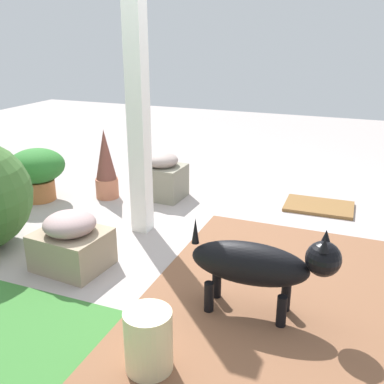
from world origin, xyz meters
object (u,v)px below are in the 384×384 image
stone_planter_far (71,242)px  ceramic_urn (149,342)px  terracotta_pot_spiky (106,166)px  doormat (319,206)px  dog (260,264)px  porch_pillar (138,104)px  stone_planter_nearest (162,177)px  terracotta_pot_broad (37,170)px

stone_planter_far → ceramic_urn: stone_planter_far is taller
terracotta_pot_spiky → doormat: 2.07m
stone_planter_far → terracotta_pot_spiky: bearing=-68.0°
dog → terracotta_pot_spiky: bearing=-36.5°
stone_planter_far → doormat: stone_planter_far is taller
dog → ceramic_urn: (0.38, 0.63, -0.17)m
porch_pillar → ceramic_urn: 1.87m
stone_planter_nearest → doormat: (-1.48, -0.27, -0.20)m
terracotta_pot_spiky → stone_planter_nearest: bearing=-157.8°
porch_pillar → ceramic_urn: (-0.79, 1.45, -0.87)m
dog → ceramic_urn: dog is taller
stone_planter_far → ceramic_urn: 1.19m
terracotta_pot_spiky → dog: size_ratio=0.82×
terracotta_pot_broad → dog: size_ratio=0.64×
dog → ceramic_urn: bearing=59.3°
terracotta_pot_broad → doormat: terracotta_pot_broad is taller
terracotta_pot_broad → terracotta_pot_spiky: bearing=-152.9°
terracotta_pot_broad → doormat: 2.70m
terracotta_pot_broad → terracotta_pot_spiky: (-0.58, -0.30, 0.02)m
stone_planter_nearest → ceramic_urn: (-0.97, 2.21, -0.05)m
terracotta_pot_spiky → doormat: terracotta_pot_spiky is taller
dog → stone_planter_nearest: bearing=-49.5°
stone_planter_nearest → dog: size_ratio=0.54×
terracotta_pot_broad → dog: 2.66m
porch_pillar → stone_planter_far: 1.13m
stone_planter_nearest → terracotta_pot_spiky: (0.51, 0.21, 0.11)m
porch_pillar → terracotta_pot_broad: 1.48m
stone_planter_far → ceramic_urn: (-0.95, 0.71, -0.02)m
stone_planter_nearest → terracotta_pot_broad: 1.20m
terracotta_pot_spiky → ceramic_urn: terracotta_pot_spiky is taller
terracotta_pot_broad → dog: dog is taller
ceramic_urn → terracotta_pot_broad: bearing=-39.7°
porch_pillar → dog: size_ratio=2.49×
stone_planter_nearest → ceramic_urn: stone_planter_nearest is taller
stone_planter_nearest → doormat: stone_planter_nearest is taller
ceramic_urn → doormat: 2.54m
terracotta_pot_spiky → dog: terracotta_pot_spiky is taller
stone_planter_nearest → stone_planter_far: (-0.02, 1.50, -0.02)m
stone_planter_nearest → terracotta_pot_spiky: 0.56m
stone_planter_far → dog: 1.34m
porch_pillar → stone_planter_nearest: bearing=-76.9°
doormat → dog: bearing=85.7°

